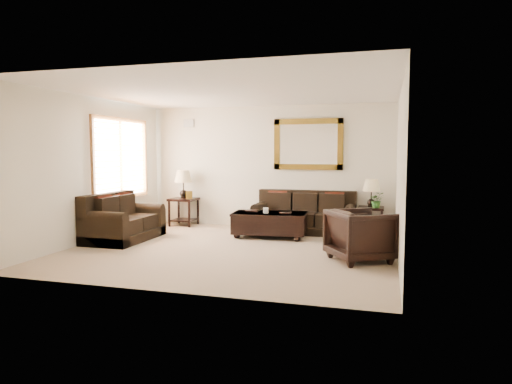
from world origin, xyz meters
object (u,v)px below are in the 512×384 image
(end_table_right, at_px, (371,198))
(armchair, at_px, (361,233))
(loveseat, at_px, (121,223))
(coffee_table, at_px, (270,222))
(sofa, at_px, (304,217))
(end_table_left, at_px, (184,190))

(end_table_right, height_order, armchair, end_table_right)
(end_table_right, distance_m, armchair, 2.47)
(loveseat, xyz_separation_m, coffee_table, (2.67, 1.04, -0.02))
(sofa, relative_size, end_table_right, 1.86)
(armchair, bearing_deg, end_table_right, -34.58)
(sofa, xyz_separation_m, armchair, (1.29, -2.33, 0.13))
(end_table_left, height_order, coffee_table, end_table_left)
(sofa, distance_m, loveseat, 3.71)
(sofa, bearing_deg, end_table_right, 5.02)
(coffee_table, bearing_deg, end_table_right, 20.75)
(end_table_right, distance_m, coffee_table, 2.16)
(loveseat, bearing_deg, end_table_left, -11.91)
(loveseat, relative_size, end_table_right, 1.41)
(loveseat, xyz_separation_m, armchair, (4.51, -0.49, 0.11))
(end_table_left, relative_size, end_table_right, 1.12)
(loveseat, bearing_deg, armchair, -96.20)
(end_table_left, bearing_deg, sofa, -1.76)
(end_table_left, relative_size, coffee_table, 0.84)
(end_table_left, xyz_separation_m, armchair, (4.10, -2.41, -0.39))
(end_table_right, bearing_deg, armchair, -91.63)
(end_table_left, height_order, armchair, end_table_left)
(coffee_table, bearing_deg, armchair, -44.76)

